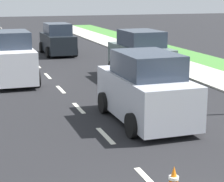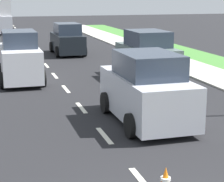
{
  "view_description": "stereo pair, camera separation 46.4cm",
  "coord_description": "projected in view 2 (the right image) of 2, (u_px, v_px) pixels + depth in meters",
  "views": [
    {
      "loc": [
        -3.29,
        -4.71,
        3.8
      ],
      "look_at": [
        0.39,
        6.31,
        1.1
      ],
      "focal_mm": 67.41,
      "sensor_mm": 36.0,
      "label": 1
    },
    {
      "loc": [
        -2.85,
        -4.85,
        3.8
      ],
      "look_at": [
        0.39,
        6.31,
        1.1
      ],
      "focal_mm": 67.41,
      "sensor_mm": 36.0,
      "label": 2
    }
  ],
  "objects": [
    {
      "name": "car_outgoing_far",
      "position": [
        67.0,
        40.0,
        26.78
      ],
      "size": [
        1.9,
        3.97,
        1.98
      ],
      "color": "black",
      "rests_on": "ground"
    },
    {
      "name": "car_oncoming_lead",
      "position": [
        20.0,
        58.0,
        18.38
      ],
      "size": [
        1.86,
        3.99,
        2.23
      ],
      "color": "silver",
      "rests_on": "ground"
    },
    {
      "name": "car_outgoing_ahead",
      "position": [
        146.0,
        90.0,
        12.56
      ],
      "size": [
        2.04,
        4.12,
        2.12
      ],
      "color": "silver",
      "rests_on": "ground"
    },
    {
      "name": "ground_plane",
      "position": [
        39.0,
        57.0,
        25.81
      ],
      "size": [
        96.0,
        96.0,
        0.0
      ],
      "primitive_type": "plane",
      "color": "black"
    },
    {
      "name": "car_parked_far",
      "position": [
        147.0,
        56.0,
        19.02
      ],
      "size": [
        2.03,
        3.99,
        2.2
      ],
      "color": "slate",
      "rests_on": "ground"
    },
    {
      "name": "delivery_truck",
      "position": [
        1.0,
        17.0,
        40.29
      ],
      "size": [
        2.16,
        4.6,
        3.54
      ],
      "color": "silver",
      "rests_on": "ground"
    },
    {
      "name": "lane_center_line",
      "position": [
        32.0,
        49.0,
        29.74
      ],
      "size": [
        0.14,
        46.4,
        0.01
      ],
      "color": "silver",
      "rests_on": "ground"
    },
    {
      "name": "traffic_cone_near",
      "position": [
        165.0,
        181.0,
        8.09
      ],
      "size": [
        0.36,
        0.36,
        0.57
      ],
      "color": "black",
      "rests_on": "ground"
    }
  ]
}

